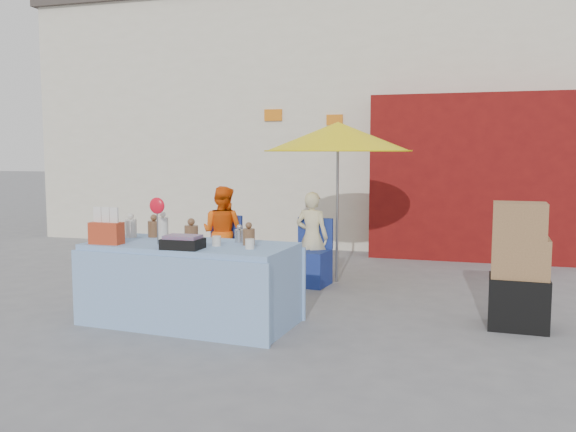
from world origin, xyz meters
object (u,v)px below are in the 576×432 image
(umbrella, at_px, (338,137))
(chair_right, at_px, (309,265))
(chair_left, at_px, (219,260))
(vendor_beige, at_px, (312,237))
(box_stack, at_px, (519,271))
(vendor_orange, at_px, (223,232))
(market_table, at_px, (190,282))

(umbrella, bearing_deg, chair_right, -136.34)
(chair_left, relative_size, vendor_beige, 0.71)
(chair_left, bearing_deg, chair_right, 7.30)
(chair_right, height_order, box_stack, box_stack)
(vendor_beige, distance_m, box_stack, 2.82)
(umbrella, relative_size, box_stack, 1.70)
(chair_left, xyz_separation_m, box_stack, (3.67, -1.31, 0.31))
(chair_right, xyz_separation_m, vendor_beige, (-0.00, 0.13, 0.34))
(chair_left, height_order, chair_right, same)
(vendor_orange, distance_m, box_stack, 3.94)
(umbrella, bearing_deg, box_stack, -36.89)
(chair_left, height_order, vendor_orange, vendor_orange)
(chair_left, distance_m, vendor_beige, 1.30)
(chair_left, relative_size, vendor_orange, 0.68)
(market_table, distance_m, chair_left, 2.10)
(chair_right, xyz_separation_m, box_stack, (2.42, -1.31, 0.31))
(vendor_orange, distance_m, umbrella, 2.01)
(chair_left, distance_m, vendor_orange, 0.39)
(market_table, relative_size, chair_right, 2.54)
(vendor_orange, height_order, umbrella, umbrella)
(vendor_beige, bearing_deg, chair_right, 98.16)
(chair_right, bearing_deg, vendor_beige, 98.16)
(vendor_beige, xyz_separation_m, box_stack, (2.42, -1.44, -0.03))
(chair_right, bearing_deg, umbrella, 50.96)
(chair_left, bearing_deg, market_table, -67.83)
(umbrella, bearing_deg, vendor_orange, -174.47)
(box_stack, bearing_deg, chair_right, 151.62)
(market_table, bearing_deg, vendor_beige, 76.19)
(chair_left, distance_m, box_stack, 3.91)
(chair_left, bearing_deg, vendor_beige, 13.45)
(market_table, bearing_deg, chair_left, 109.24)
(vendor_beige, height_order, box_stack, box_stack)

